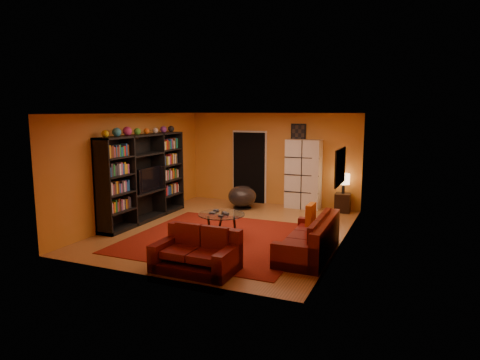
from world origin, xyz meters
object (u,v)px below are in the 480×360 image
at_px(coffee_table, 222,216).
at_px(bowl_chair, 242,196).
at_px(table_lamp, 344,179).
at_px(tv, 147,179).
at_px(loveseat, 198,253).
at_px(side_table, 343,203).
at_px(storage_cabinet, 303,174).
at_px(entertainment_unit, 144,178).
at_px(sofa, 312,240).

bearing_deg(coffee_table, bowl_chair, 103.46).
xyz_separation_m(bowl_chair, table_lamp, (2.62, 0.66, 0.54)).
height_order(tv, bowl_chair, tv).
bearing_deg(loveseat, tv, 48.32).
distance_m(coffee_table, side_table, 3.87).
distance_m(loveseat, storage_cabinet, 5.28).
height_order(entertainment_unit, tv, entertainment_unit).
bearing_deg(storage_cabinet, loveseat, -92.88).
height_order(entertainment_unit, coffee_table, entertainment_unit).
bearing_deg(storage_cabinet, table_lamp, -0.60).
bearing_deg(loveseat, entertainment_unit, 49.68).
relative_size(sofa, coffee_table, 2.04).
distance_m(tv, storage_cabinet, 4.19).
xyz_separation_m(loveseat, storage_cabinet, (0.45, 5.22, 0.66)).
xyz_separation_m(entertainment_unit, storage_cabinet, (3.24, 2.80, -0.11)).
distance_m(coffee_table, table_lamp, 3.89).
bearing_deg(entertainment_unit, side_table, 32.38).
bearing_deg(tv, sofa, -103.37).
bearing_deg(coffee_table, sofa, -10.94).
height_order(tv, loveseat, tv).
distance_m(entertainment_unit, coffee_table, 2.50).
distance_m(entertainment_unit, loveseat, 3.77).
distance_m(tv, bowl_chair, 2.70).
bearing_deg(bowl_chair, loveseat, -76.65).
height_order(entertainment_unit, side_table, entertainment_unit).
relative_size(tv, storage_cabinet, 0.54).
xyz_separation_m(loveseat, side_table, (1.54, 5.17, -0.04)).
height_order(sofa, bowl_chair, sofa).
distance_m(sofa, loveseat, 2.18).
xyz_separation_m(tv, side_table, (4.29, 2.68, -0.76)).
bearing_deg(sofa, tv, 165.80).
xyz_separation_m(tv, bowl_chair, (1.67, 2.02, -0.68)).
height_order(storage_cabinet, bowl_chair, storage_cabinet).
height_order(entertainment_unit, table_lamp, entertainment_unit).
bearing_deg(sofa, entertainment_unit, 166.85).
relative_size(tv, table_lamp, 1.94).
distance_m(tv, table_lamp, 5.06).
bearing_deg(tv, coffee_table, -105.50).
xyz_separation_m(sofa, bowl_chair, (-2.69, 3.05, 0.05)).
distance_m(bowl_chair, side_table, 2.70).
bearing_deg(bowl_chair, storage_cabinet, 25.12).
height_order(sofa, coffee_table, sofa).
xyz_separation_m(coffee_table, table_lamp, (1.98, 3.32, 0.42)).
xyz_separation_m(loveseat, table_lamp, (1.54, 5.17, 0.59)).
xyz_separation_m(coffee_table, bowl_chair, (-0.64, 2.66, -0.12)).
distance_m(entertainment_unit, tv, 0.10).
bearing_deg(sofa, side_table, 90.29).
xyz_separation_m(tv, sofa, (4.36, -1.04, -0.73)).
distance_m(loveseat, coffee_table, 1.91).
relative_size(entertainment_unit, coffee_table, 3.02).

